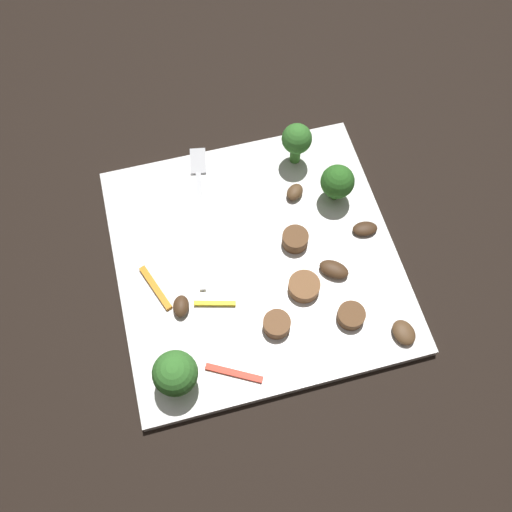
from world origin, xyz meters
name	(u,v)px	position (x,y,z in m)	size (l,w,h in m)	color
ground_plane	(256,260)	(0.00, 0.00, 0.00)	(1.40, 1.40, 0.00)	black
plate	(256,258)	(0.00, 0.00, 0.01)	(0.29, 0.29, 0.01)	white
fork	(200,204)	(0.08, 0.04, 0.01)	(0.18, 0.04, 0.00)	silver
broccoli_floret_0	(175,373)	(-0.11, 0.11, 0.04)	(0.04, 0.04, 0.05)	#408630
broccoli_floret_1	(337,182)	(0.05, -0.10, 0.04)	(0.04, 0.04, 0.05)	#347525
broccoli_floret_2	(297,140)	(0.11, -0.08, 0.05)	(0.03, 0.03, 0.06)	#408630
sausage_slice_0	(295,239)	(0.01, -0.04, 0.02)	(0.03, 0.03, 0.02)	brown
sausage_slice_1	(351,316)	(-0.09, -0.07, 0.02)	(0.03, 0.03, 0.01)	brown
sausage_slice_2	(304,286)	(-0.05, -0.04, 0.02)	(0.03, 0.03, 0.01)	brown
sausage_slice_3	(281,323)	(-0.08, 0.00, 0.02)	(0.03, 0.03, 0.01)	brown
mushroom_0	(404,333)	(-0.12, -0.12, 0.02)	(0.03, 0.02, 0.01)	brown
mushroom_1	(295,192)	(0.06, -0.06, 0.02)	(0.02, 0.02, 0.01)	brown
mushroom_2	(334,269)	(-0.04, -0.07, 0.02)	(0.03, 0.02, 0.01)	#4C331E
mushroom_3	(181,306)	(-0.04, 0.09, 0.02)	(0.02, 0.02, 0.01)	#4C331E
mushroom_4	(364,226)	(0.00, -0.12, 0.01)	(0.03, 0.02, 0.01)	#422B19
pepper_strip_0	(234,373)	(-0.12, 0.05, 0.01)	(0.06, 0.01, 0.00)	red
pepper_strip_1	(215,304)	(-0.04, 0.05, 0.01)	(0.04, 0.00, 0.00)	yellow
pepper_strip_2	(156,288)	(-0.01, 0.11, 0.01)	(0.06, 0.01, 0.00)	orange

